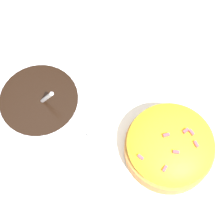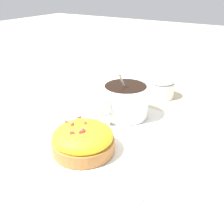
% 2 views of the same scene
% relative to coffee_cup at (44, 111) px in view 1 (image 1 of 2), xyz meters
% --- Properties ---
extents(ground_plane, '(3.00, 3.00, 0.00)m').
position_rel_coffee_cup_xyz_m(ground_plane, '(-0.07, -0.01, -0.04)').
color(ground_plane, '#C6B793').
extents(paper_napkin, '(0.29, 0.29, 0.00)m').
position_rel_coffee_cup_xyz_m(paper_napkin, '(-0.07, -0.01, -0.04)').
color(paper_napkin, white).
rests_on(paper_napkin, ground_plane).
extents(coffee_cup, '(0.12, 0.09, 0.10)m').
position_rel_coffee_cup_xyz_m(coffee_cup, '(0.00, 0.00, 0.00)').
color(coffee_cup, white).
rests_on(coffee_cup, paper_napkin).
extents(frosted_pastry, '(0.10, 0.10, 0.05)m').
position_rel_coffee_cup_xyz_m(frosted_pastry, '(-0.15, -0.01, -0.01)').
color(frosted_pastry, '#B2753D').
rests_on(frosted_pastry, paper_napkin).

